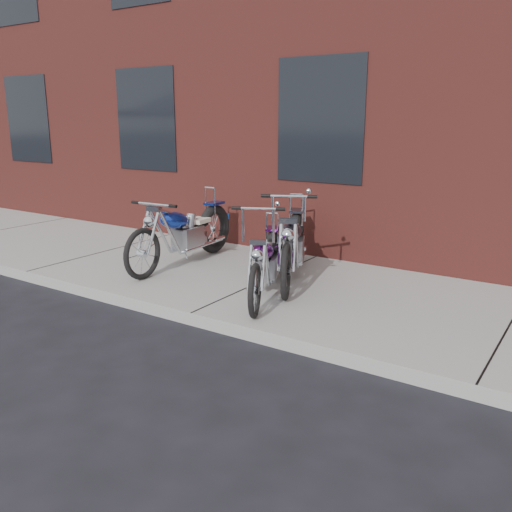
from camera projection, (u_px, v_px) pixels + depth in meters
The scene contains 6 objects.
ground at pixel (191, 326), 6.01m from camera, with size 120.00×120.00×0.00m, color black.
sidewalk at pixel (264, 285), 7.20m from camera, with size 22.00×3.00×0.15m, color #959595.
building_brick at pixel (430, 32), 11.48m from camera, with size 22.00×10.00×8.00m, color maroon.
chopper_purple at pixel (265, 265), 6.51m from camera, with size 0.94×1.93×1.16m.
chopper_blue at pixel (184, 235), 7.88m from camera, with size 0.59×2.42×1.05m.
chopper_third at pixel (292, 247), 7.17m from camera, with size 1.12×2.20×1.21m.
Camera 1 is at (3.71, -4.30, 2.25)m, focal length 38.00 mm.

